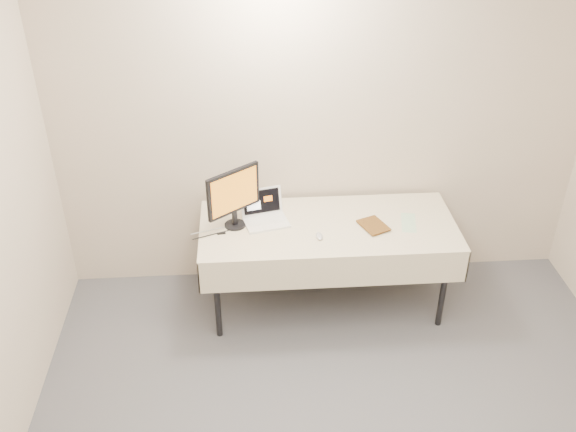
{
  "coord_description": "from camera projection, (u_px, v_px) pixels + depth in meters",
  "views": [
    {
      "loc": [
        -0.57,
        -1.82,
        3.26
      ],
      "look_at": [
        -0.3,
        1.99,
        0.86
      ],
      "focal_mm": 40.0,
      "sensor_mm": 36.0,
      "label": 1
    }
  ],
  "objects": [
    {
      "name": "back_wall",
      "position": [
        323.0,
        121.0,
        4.7
      ],
      "size": [
        4.0,
        0.1,
        2.7
      ],
      "primitive_type": "cube",
      "color": "beige",
      "rests_on": "ground"
    },
    {
      "name": "table",
      "position": [
        328.0,
        232.0,
        4.68
      ],
      "size": [
        1.86,
        0.81,
        0.74
      ],
      "color": "black",
      "rests_on": "ground"
    },
    {
      "name": "laptop",
      "position": [
        264.0,
        214.0,
        4.68
      ],
      "size": [
        0.36,
        0.34,
        0.21
      ],
      "rotation": [
        0.0,
        0.0,
        0.23
      ],
      "color": "white",
      "rests_on": "table"
    },
    {
      "name": "monitor",
      "position": [
        234.0,
        194.0,
        4.5
      ],
      "size": [
        0.36,
        0.29,
        0.45
      ],
      "rotation": [
        0.0,
        0.0,
        0.65
      ],
      "color": "black",
      "rests_on": "table"
    },
    {
      "name": "book",
      "position": [
        365.0,
        217.0,
        4.53
      ],
      "size": [
        0.16,
        0.08,
        0.22
      ],
      "primitive_type": "imported",
      "rotation": [
        0.0,
        0.0,
        0.4
      ],
      "color": "#99601B",
      "rests_on": "table"
    },
    {
      "name": "alarm_clock",
      "position": [
        271.0,
        204.0,
        4.84
      ],
      "size": [
        0.12,
        0.06,
        0.05
      ],
      "rotation": [
        0.0,
        0.0,
        -0.07
      ],
      "color": "black",
      "rests_on": "table"
    },
    {
      "name": "clicker",
      "position": [
        319.0,
        236.0,
        4.5
      ],
      "size": [
        0.05,
        0.1,
        0.02
      ],
      "primitive_type": "ellipsoid",
      "rotation": [
        0.0,
        0.0,
        0.05
      ],
      "color": "#BBBBBE",
      "rests_on": "table"
    },
    {
      "name": "paper_form",
      "position": [
        409.0,
        223.0,
        4.67
      ],
      "size": [
        0.15,
        0.28,
        0.0
      ],
      "primitive_type": "cube",
      "rotation": [
        0.0,
        0.0,
        -0.18
      ],
      "color": "#B0DAAE",
      "rests_on": "table"
    },
    {
      "name": "usb_dongle",
      "position": [
        221.0,
        233.0,
        4.54
      ],
      "size": [
        0.06,
        0.03,
        0.01
      ],
      "primitive_type": "cube",
      "rotation": [
        0.0,
        0.0,
        0.16
      ],
      "color": "black",
      "rests_on": "table"
    }
  ]
}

